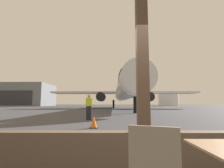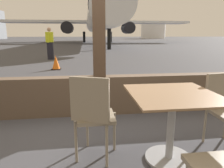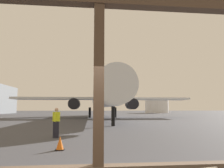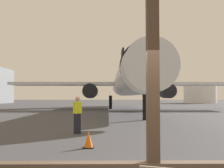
% 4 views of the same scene
% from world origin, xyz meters
% --- Properties ---
extents(ground_plane, '(220.00, 220.00, 0.00)m').
position_xyz_m(ground_plane, '(0.00, 40.00, 0.00)').
color(ground_plane, '#424247').
extents(window_frame, '(7.82, 0.24, 4.01)m').
position_xyz_m(window_frame, '(0.00, 0.00, 1.40)').
color(window_frame, brown).
rests_on(window_frame, ground).
extents(airplane, '(31.57, 37.23, 10.66)m').
position_xyz_m(airplane, '(2.01, 31.14, 3.76)').
color(airplane, silver).
rests_on(airplane, ground).
extents(ground_crew_worker, '(0.40, 0.56, 1.74)m').
position_xyz_m(ground_crew_worker, '(-2.18, 8.55, 0.90)').
color(ground_crew_worker, black).
rests_on(ground_crew_worker, ground).
extents(traffic_cone, '(0.36, 0.36, 0.56)m').
position_xyz_m(traffic_cone, '(-1.41, 4.92, 0.26)').
color(traffic_cone, orange).
rests_on(traffic_cone, ground).
extents(fuel_storage_tank, '(8.77, 8.77, 5.13)m').
position_xyz_m(fuel_storage_tank, '(24.53, 71.58, 2.57)').
color(fuel_storage_tank, white).
rests_on(fuel_storage_tank, ground).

